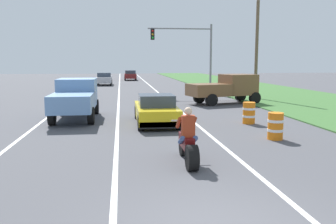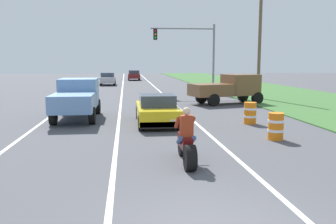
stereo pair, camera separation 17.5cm
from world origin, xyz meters
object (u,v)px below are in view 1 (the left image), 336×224
construction_barrel_nearest (275,126)px  pickup_truck_left_lane_light_blue (75,97)px  motorcycle_with_rider (188,144)px  distant_car_further_ahead (130,75)px  construction_barrel_mid (249,113)px  pickup_truck_right_shoulder_brown (226,87)px  traffic_light_mast_near (191,47)px  sports_car_yellow (156,110)px  distant_car_far_ahead (104,79)px

construction_barrel_nearest → pickup_truck_left_lane_light_blue: bearing=143.8°
motorcycle_with_rider → distant_car_further_ahead: size_ratio=0.55×
construction_barrel_mid → pickup_truck_right_shoulder_brown: bearing=81.0°
construction_barrel_mid → traffic_light_mast_near: bearing=89.5°
distant_car_further_ahead → construction_barrel_mid: bearing=-83.6°
construction_barrel_nearest → distant_car_further_ahead: 43.23m
pickup_truck_left_lane_light_blue → construction_barrel_mid: size_ratio=4.80×
pickup_truck_left_lane_light_blue → traffic_light_mast_near: (8.23, 12.45, 2.95)m
sports_car_yellow → traffic_light_mast_near: 15.35m
distant_car_further_ahead → construction_barrel_nearest: bearing=-84.4°
pickup_truck_left_lane_light_blue → distant_car_further_ahead: size_ratio=1.20×
pickup_truck_left_lane_light_blue → distant_car_further_ahead: bearing=84.3°
traffic_light_mast_near → pickup_truck_left_lane_light_blue: bearing=-123.5°
construction_barrel_nearest → distant_car_far_ahead: distant_car_far_ahead is taller
construction_barrel_nearest → distant_car_further_ahead: (-4.20, 43.03, 0.27)m
pickup_truck_left_lane_light_blue → pickup_truck_right_shoulder_brown: same height
pickup_truck_right_shoulder_brown → distant_car_far_ahead: (-9.08, 20.63, -0.33)m
sports_car_yellow → distant_car_further_ahead: size_ratio=1.08×
construction_barrel_mid → distant_car_far_ahead: distant_car_far_ahead is taller
distant_car_far_ahead → construction_barrel_mid: bearing=-74.6°
construction_barrel_mid → distant_car_further_ahead: 39.86m
motorcycle_with_rider → construction_barrel_nearest: size_ratio=2.21×
sports_car_yellow → construction_barrel_mid: bearing=-6.8°
traffic_light_mast_near → distant_car_further_ahead: bearing=100.4°
sports_car_yellow → distant_car_further_ahead: 39.10m
pickup_truck_right_shoulder_brown → construction_barrel_mid: 8.00m
pickup_truck_left_lane_light_blue → distant_car_further_ahead: (3.69, 37.25, -0.33)m
construction_barrel_nearest → construction_barrel_mid: same height
construction_barrel_nearest → traffic_light_mast_near: bearing=88.9°
traffic_light_mast_near → distant_car_far_ahead: traffic_light_mast_near is taller
construction_barrel_nearest → construction_barrel_mid: (0.22, 3.42, 0.00)m
motorcycle_with_rider → distant_car_far_ahead: 34.93m
sports_car_yellow → pickup_truck_right_shoulder_brown: 9.22m
pickup_truck_right_shoulder_brown → construction_barrel_nearest: (-1.47, -11.30, -0.60)m
distant_car_far_ahead → distant_car_further_ahead: 11.61m
distant_car_far_ahead → distant_car_further_ahead: same height
traffic_light_mast_near → construction_barrel_nearest: (-0.34, -18.23, -3.55)m
pickup_truck_left_lane_light_blue → pickup_truck_right_shoulder_brown: size_ratio=0.93×
motorcycle_with_rider → distant_car_far_ahead: (-3.81, 34.73, 0.18)m
traffic_light_mast_near → distant_car_far_ahead: bearing=120.1°
motorcycle_with_rider → sports_car_yellow: bearing=92.0°
sports_car_yellow → traffic_light_mast_near: bearing=73.0°
traffic_light_mast_near → pickup_truck_right_shoulder_brown: bearing=-80.7°
construction_barrel_nearest → distant_car_far_ahead: bearing=103.4°
pickup_truck_right_shoulder_brown → motorcycle_with_rider: bearing=-110.5°
pickup_truck_left_lane_light_blue → construction_barrel_mid: 8.47m
pickup_truck_left_lane_light_blue → distant_car_far_ahead: (0.28, 26.15, -0.33)m
pickup_truck_left_lane_light_blue → distant_car_far_ahead: pickup_truck_left_lane_light_blue is taller
pickup_truck_left_lane_light_blue → construction_barrel_mid: (8.11, -2.36, -0.60)m
pickup_truck_right_shoulder_brown → traffic_light_mast_near: (-1.13, 6.93, 2.95)m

